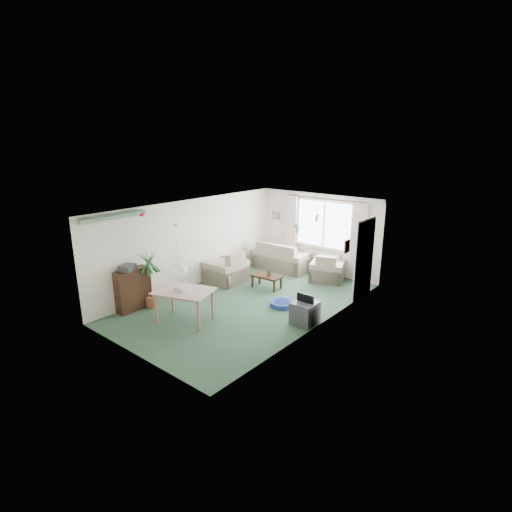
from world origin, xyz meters
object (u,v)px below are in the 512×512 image
Objects in this scene: sofa at (282,255)px; armchair_left at (226,267)px; armchair_corner at (328,267)px; bookshelf at (133,290)px; houseplant at (150,279)px; coffee_table at (267,281)px; dining_table at (185,306)px; pet_bed at (282,304)px; tv_cube at (305,313)px.

sofa is 2.06m from armchair_left.
bookshelf is (-2.50, -4.78, 0.10)m from armchair_corner.
houseplant is at bearing 78.25° from sofa.
coffee_table is 2.81m from dining_table.
armchair_left reaches higher than sofa.
armchair_left reaches higher than pet_bed.
tv_cube is (3.54, 1.99, -0.26)m from bookshelf.
coffee_table reaches higher than pet_bed.
bookshelf is 3.59m from pet_bed.
houseplant is 3.24m from pet_bed.
sofa is 2.15× the size of coffee_table.
sofa is at bearing 81.17° from houseplant.
armchair_corner is 2.92m from armchair_left.
dining_table is (0.55, -4.43, -0.08)m from sofa.
houseplant is 2.60× the size of tv_cube.
bookshelf is 0.47m from houseplant.
dining_table reaches higher than coffee_table.
houseplant is at bearing -115.75° from coffee_table.
pet_bed is (1.18, 2.06, -0.30)m from dining_table.
tv_cube reaches higher than coffee_table.
sofa is 4.88m from bookshelf.
pet_bed is at bearing -34.94° from coffee_table.
sofa is 1.72× the size of bookshelf.
sofa is at bearing 126.04° from pet_bed.
armchair_corner is at bearing 92.55° from pet_bed.
armchair_left is 2.67m from dining_table.
pet_bed is at bearing 79.81° from armchair_left.
houseplant reaches higher than armchair_corner.
tv_cube is (2.11, 1.62, -0.11)m from dining_table.
armchair_corner is 2.98m from tv_cube.
armchair_corner is at bearing 76.31° from dining_table.
armchair_corner is (1.62, -0.02, -0.03)m from sofa.
houseplant is (-0.15, -2.44, 0.26)m from armchair_left.
bookshelf is at bearing 42.57° from armchair_corner.
houseplant reaches higher than armchair_left.
armchair_corner is 0.79× the size of dining_table.
armchair_left is at bearing 164.49° from tv_cube.
tv_cube is at bearing -30.52° from coffee_table.
sofa reaches higher than dining_table.
tv_cube is (1.04, -2.78, -0.15)m from armchair_corner.
tv_cube is at bearing 37.51° from dining_table.
armchair_corner is at bearing 62.32° from houseplant.
tv_cube is 1.05m from pet_bed.
dining_table is 1.93× the size of pet_bed.
bookshelf is at bearing -116.96° from houseplant.
armchair_left is 1.25× the size of coffee_table.
houseplant is at bearing -155.37° from tv_cube.
houseplant is (0.19, 0.37, 0.20)m from bookshelf.
houseplant reaches higher than coffee_table.
houseplant is at bearing -139.61° from pet_bed.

